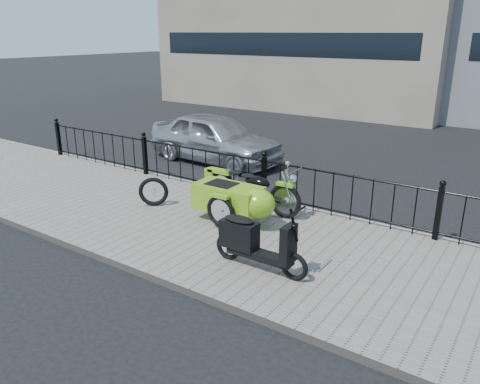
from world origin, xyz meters
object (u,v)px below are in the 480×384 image
Objects in this scene: motorcycle_sidecar at (240,197)px; spare_tire at (153,192)px; scooter at (254,242)px; sedan_car at (215,138)px.

motorcycle_sidecar is 1.98m from spare_tire.
sedan_car is at bearing 132.19° from scooter.
scooter reaches higher than motorcycle_sidecar.
sedan_car is at bearing 109.02° from spare_tire.
sedan_car reaches higher than motorcycle_sidecar.
sedan_car reaches higher than scooter.
motorcycle_sidecar is at bearing -133.05° from sedan_car.
scooter is (1.21, -1.42, -0.05)m from motorcycle_sidecar.
spare_tire is at bearing -170.27° from motorcycle_sidecar.
spare_tire is 0.15× the size of sedan_car.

